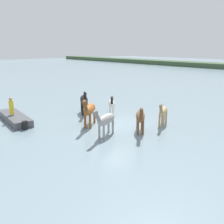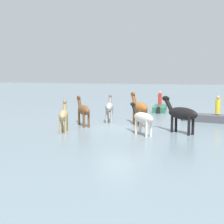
{
  "view_description": "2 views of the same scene",
  "coord_description": "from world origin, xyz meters",
  "px_view_note": "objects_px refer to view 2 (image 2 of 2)",
  "views": [
    {
      "loc": [
        12.2,
        -10.82,
        5.15
      ],
      "look_at": [
        -0.45,
        0.21,
        0.76
      ],
      "focal_mm": 40.09,
      "sensor_mm": 36.0,
      "label": 1
    },
    {
      "loc": [
        -6.95,
        16.81,
        3.11
      ],
      "look_at": [
        0.04,
        0.77,
        1.04
      ],
      "focal_mm": 49.53,
      "sensor_mm": 36.0,
      "label": 2
    }
  ],
  "objects_px": {
    "horse_pinto_flank": "(64,115)",
    "boat_dinghy_port": "(160,109)",
    "horse_dun_straggler": "(181,113)",
    "boat_launch_far": "(217,120)",
    "horse_mid_herd": "(83,110)",
    "horse_gray_outer": "(109,107)",
    "horse_chestnut_trailing": "(143,118)",
    "person_watcher_seated": "(160,98)",
    "person_helmsman_aft": "(218,105)",
    "horse_dark_mare": "(139,108)"
  },
  "relations": [
    {
      "from": "horse_pinto_flank",
      "to": "boat_dinghy_port",
      "type": "distance_m",
      "value": 12.45
    },
    {
      "from": "horse_dun_straggler",
      "to": "boat_dinghy_port",
      "type": "bearing_deg",
      "value": -38.76
    },
    {
      "from": "boat_dinghy_port",
      "to": "boat_launch_far",
      "type": "distance_m",
      "value": 7.23
    },
    {
      "from": "horse_pinto_flank",
      "to": "horse_dun_straggler",
      "type": "bearing_deg",
      "value": -97.46
    },
    {
      "from": "horse_mid_herd",
      "to": "boat_dinghy_port",
      "type": "distance_m",
      "value": 10.27
    },
    {
      "from": "horse_mid_herd",
      "to": "horse_gray_outer",
      "type": "bearing_deg",
      "value": -66.85
    },
    {
      "from": "horse_chestnut_trailing",
      "to": "boat_dinghy_port",
      "type": "xyz_separation_m",
      "value": [
        2.07,
        -11.37,
        -0.76
      ]
    },
    {
      "from": "horse_dun_straggler",
      "to": "horse_gray_outer",
      "type": "bearing_deg",
      "value": 8.36
    },
    {
      "from": "boat_launch_far",
      "to": "person_watcher_seated",
      "type": "bearing_deg",
      "value": 140.41
    },
    {
      "from": "horse_mid_herd",
      "to": "horse_dun_straggler",
      "type": "height_order",
      "value": "horse_dun_straggler"
    },
    {
      "from": "horse_dun_straggler",
      "to": "boat_launch_far",
      "type": "distance_m",
      "value": 5.27
    },
    {
      "from": "horse_gray_outer",
      "to": "boat_launch_far",
      "type": "relative_size",
      "value": 0.51
    },
    {
      "from": "horse_mid_herd",
      "to": "person_helmsman_aft",
      "type": "xyz_separation_m",
      "value": [
        -7.47,
        -5.14,
        0.13
      ]
    },
    {
      "from": "horse_chestnut_trailing",
      "to": "person_watcher_seated",
      "type": "distance_m",
      "value": 11.75
    },
    {
      "from": "boat_dinghy_port",
      "to": "horse_pinto_flank",
      "type": "bearing_deg",
      "value": 158.58
    },
    {
      "from": "horse_dark_mare",
      "to": "horse_dun_straggler",
      "type": "xyz_separation_m",
      "value": [
        -2.91,
        1.6,
        -0.04
      ]
    },
    {
      "from": "horse_chestnut_trailing",
      "to": "horse_dun_straggler",
      "type": "height_order",
      "value": "horse_dun_straggler"
    },
    {
      "from": "horse_chestnut_trailing",
      "to": "horse_dun_straggler",
      "type": "relative_size",
      "value": 0.79
    },
    {
      "from": "horse_pinto_flank",
      "to": "person_helmsman_aft",
      "type": "bearing_deg",
      "value": -73.1
    },
    {
      "from": "horse_dark_mare",
      "to": "horse_chestnut_trailing",
      "type": "relative_size",
      "value": 1.22
    },
    {
      "from": "horse_mid_herd",
      "to": "horse_dark_mare",
      "type": "bearing_deg",
      "value": -107.88
    },
    {
      "from": "horse_dark_mare",
      "to": "person_helmsman_aft",
      "type": "distance_m",
      "value": 5.63
    },
    {
      "from": "horse_dun_straggler",
      "to": "horse_chestnut_trailing",
      "type": "bearing_deg",
      "value": 68.75
    },
    {
      "from": "horse_pinto_flank",
      "to": "horse_gray_outer",
      "type": "height_order",
      "value": "horse_gray_outer"
    },
    {
      "from": "horse_dun_straggler",
      "to": "person_watcher_seated",
      "type": "xyz_separation_m",
      "value": [
        3.87,
        -10.19,
        0.03
      ]
    },
    {
      "from": "horse_dark_mare",
      "to": "horse_chestnut_trailing",
      "type": "xyz_separation_m",
      "value": [
        -1.18,
        2.97,
        -0.2
      ]
    },
    {
      "from": "horse_pinto_flank",
      "to": "horse_gray_outer",
      "type": "distance_m",
      "value": 4.4
    },
    {
      "from": "horse_gray_outer",
      "to": "horse_pinto_flank",
      "type": "bearing_deg",
      "value": 148.11
    },
    {
      "from": "horse_dun_straggler",
      "to": "person_helmsman_aft",
      "type": "xyz_separation_m",
      "value": [
        -1.46,
        -5.15,
        0.05
      ]
    },
    {
      "from": "boat_launch_far",
      "to": "horse_gray_outer",
      "type": "bearing_deg",
      "value": -151.35
    },
    {
      "from": "horse_mid_herd",
      "to": "horse_pinto_flank",
      "type": "bearing_deg",
      "value": 134.91
    },
    {
      "from": "horse_dark_mare",
      "to": "boat_launch_far",
      "type": "bearing_deg",
      "value": -91.57
    },
    {
      "from": "horse_mid_herd",
      "to": "horse_gray_outer",
      "type": "relative_size",
      "value": 0.82
    },
    {
      "from": "horse_mid_herd",
      "to": "person_helmsman_aft",
      "type": "height_order",
      "value": "horse_mid_herd"
    },
    {
      "from": "horse_dark_mare",
      "to": "horse_gray_outer",
      "type": "relative_size",
      "value": 0.97
    },
    {
      "from": "horse_mid_herd",
      "to": "boat_dinghy_port",
      "type": "relative_size",
      "value": 0.47
    },
    {
      "from": "person_helmsman_aft",
      "to": "horse_chestnut_trailing",
      "type": "bearing_deg",
      "value": 63.94
    },
    {
      "from": "horse_pinto_flank",
      "to": "boat_launch_far",
      "type": "xyz_separation_m",
      "value": [
        -7.43,
        -7.22,
        -0.77
      ]
    },
    {
      "from": "horse_pinto_flank",
      "to": "horse_dun_straggler",
      "type": "distance_m",
      "value": 6.42
    },
    {
      "from": "horse_dun_straggler",
      "to": "horse_gray_outer",
      "type": "height_order",
      "value": "horse_dun_straggler"
    },
    {
      "from": "boat_launch_far",
      "to": "horse_pinto_flank",
      "type": "bearing_deg",
      "value": -130.93
    },
    {
      "from": "horse_gray_outer",
      "to": "boat_launch_far",
      "type": "bearing_deg",
      "value": -87.13
    },
    {
      "from": "horse_gray_outer",
      "to": "horse_mid_herd",
      "type": "bearing_deg",
      "value": 137.27
    },
    {
      "from": "boat_dinghy_port",
      "to": "person_watcher_seated",
      "type": "bearing_deg",
      "value": 7.64
    },
    {
      "from": "horse_dun_straggler",
      "to": "horse_gray_outer",
      "type": "distance_m",
      "value": 5.59
    },
    {
      "from": "horse_mid_herd",
      "to": "horse_dark_mare",
      "type": "height_order",
      "value": "horse_dark_mare"
    },
    {
      "from": "horse_chestnut_trailing",
      "to": "person_watcher_seated",
      "type": "xyz_separation_m",
      "value": [
        2.13,
        -11.56,
        0.19
      ]
    },
    {
      "from": "boat_dinghy_port",
      "to": "person_helmsman_aft",
      "type": "height_order",
      "value": "person_helmsman_aft"
    },
    {
      "from": "horse_gray_outer",
      "to": "person_helmsman_aft",
      "type": "relative_size",
      "value": 1.97
    },
    {
      "from": "horse_pinto_flank",
      "to": "horse_dark_mare",
      "type": "bearing_deg",
      "value": -66.84
    }
  ]
}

